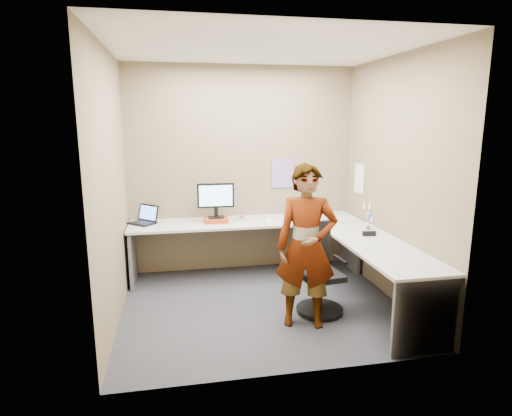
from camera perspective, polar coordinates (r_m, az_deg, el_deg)
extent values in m
plane|color=#2A2A30|center=(4.84, 0.75, -12.87)|extent=(3.00, 3.00, 0.00)
plane|color=brown|center=(5.71, -1.84, 5.09)|extent=(3.00, 0.00, 3.00)
plane|color=brown|center=(4.97, 18.04, 3.48)|extent=(0.00, 2.70, 2.70)
plane|color=brown|center=(4.40, -18.74, 2.42)|extent=(0.00, 2.70, 2.70)
plane|color=white|center=(4.44, 0.85, 20.62)|extent=(3.00, 3.00, 0.00)
cube|color=beige|center=(5.51, -1.26, -1.88)|extent=(2.96, 0.65, 0.03)
cube|color=beige|center=(4.67, 15.94, -4.89)|extent=(0.65, 1.91, 0.03)
cube|color=#59595B|center=(5.56, -16.12, -6.12)|extent=(0.04, 0.60, 0.70)
cube|color=#59595B|center=(6.01, 12.47, -4.60)|extent=(0.04, 0.60, 0.70)
cube|color=#59595B|center=(4.05, 21.56, -13.41)|extent=(0.60, 0.04, 0.70)
cube|color=#B53112|center=(5.44, -5.32, -1.61)|extent=(0.29, 0.21, 0.06)
cube|color=black|center=(5.44, -5.32, -1.24)|extent=(0.19, 0.14, 0.01)
cube|color=black|center=(5.44, -5.36, -0.53)|extent=(0.05, 0.04, 0.12)
cube|color=black|center=(5.40, -5.40, 1.67)|extent=(0.46, 0.04, 0.31)
cube|color=#91CDFA|center=(5.38, -5.38, 1.64)|extent=(0.42, 0.01, 0.26)
cube|color=black|center=(5.54, -14.94, -1.96)|extent=(0.39, 0.38, 0.02)
cube|color=black|center=(5.59, -14.14, -0.60)|extent=(0.27, 0.26, 0.21)
cube|color=#508FFF|center=(5.59, -14.14, -0.60)|extent=(0.23, 0.22, 0.17)
cube|color=#B7B7BC|center=(5.51, -2.02, -1.47)|extent=(0.12, 0.08, 0.04)
sphere|color=red|center=(5.50, -2.01, -1.19)|extent=(0.04, 0.04, 0.04)
cone|color=white|center=(5.51, 1.74, -1.39)|extent=(0.10, 0.10, 0.06)
cube|color=black|center=(4.97, 14.85, -3.31)|extent=(0.15, 0.06, 0.05)
cylinder|color=brown|center=(5.25, 14.76, -2.57)|extent=(0.05, 0.05, 0.04)
cylinder|color=#338C3F|center=(5.23, 14.82, -1.61)|extent=(0.01, 0.01, 0.14)
sphere|color=#4168E7|center=(5.22, 14.86, -0.87)|extent=(0.07, 0.07, 0.07)
cube|color=#846BB7|center=(5.82, 3.56, 4.70)|extent=(0.30, 0.01, 0.40)
cube|color=white|center=(5.77, 13.62, 3.83)|extent=(0.01, 0.28, 0.38)
cube|color=#F2E059|center=(5.51, 14.96, 0.22)|extent=(0.01, 0.07, 0.07)
cube|color=pink|center=(5.58, 14.67, -0.98)|extent=(0.01, 0.07, 0.07)
cube|color=pink|center=(5.48, 15.19, -1.46)|extent=(0.01, 0.07, 0.07)
cube|color=#F2E059|center=(5.65, 14.29, 0.23)|extent=(0.01, 0.07, 0.07)
cylinder|color=black|center=(4.72, 8.48, -13.18)|extent=(0.50, 0.50, 0.04)
cylinder|color=black|center=(4.64, 8.55, -11.00)|extent=(0.05, 0.05, 0.35)
cube|color=black|center=(4.57, 8.62, -8.86)|extent=(0.46, 0.46, 0.06)
cube|color=black|center=(4.65, 7.65, -4.70)|extent=(0.39, 0.09, 0.49)
cube|color=black|center=(4.43, 6.11, -7.41)|extent=(0.07, 0.27, 0.03)
cube|color=black|center=(4.62, 11.14, -6.74)|extent=(0.07, 0.27, 0.03)
imported|color=#999399|center=(4.19, 6.72, -5.14)|extent=(0.67, 0.53, 1.61)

